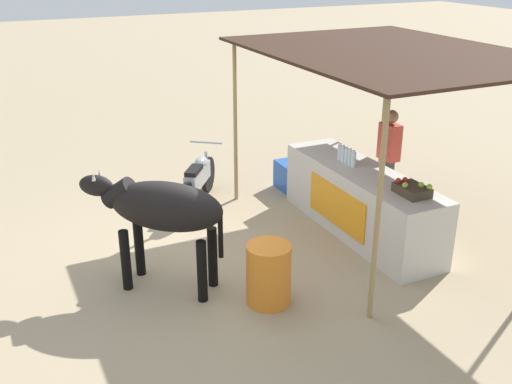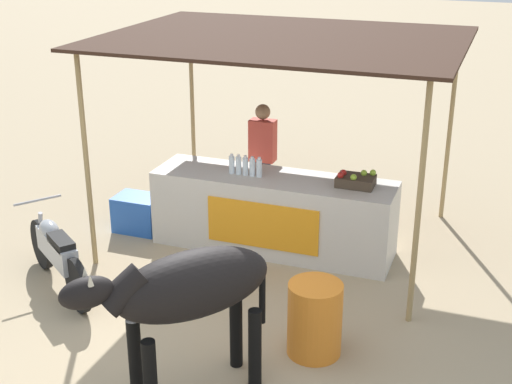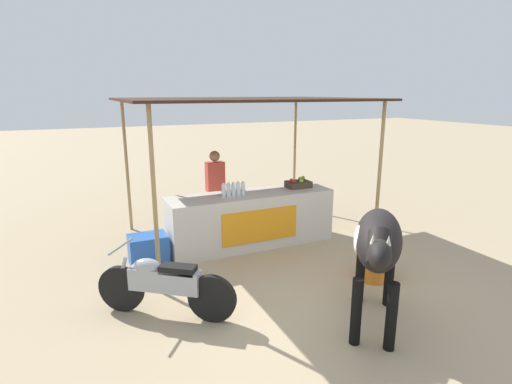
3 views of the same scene
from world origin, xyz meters
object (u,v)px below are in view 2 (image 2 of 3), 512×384
object	(u,v)px
fruit_crate	(356,180)
cow	(186,291)
stall_counter	(273,213)
cooler_box	(138,213)
water_barrel	(315,319)
motorcycle_parked	(57,252)
vendor_behind_counter	(263,163)

from	to	relation	value
fruit_crate	cow	world-z (taller)	cow
stall_counter	cow	size ratio (longest dim) A/B	1.86
stall_counter	cow	bearing A→B (deg)	-85.24
stall_counter	fruit_crate	distance (m)	1.15
cooler_box	water_barrel	xyz separation A→B (m)	(2.97, -1.93, 0.13)
cow	motorcycle_parked	size ratio (longest dim) A/B	1.08
vendor_behind_counter	cow	size ratio (longest dim) A/B	1.02
water_barrel	cow	world-z (taller)	cow
fruit_crate	cooler_box	size ratio (longest dim) A/B	0.73
fruit_crate	cow	bearing A→B (deg)	-103.80
fruit_crate	water_barrel	bearing A→B (deg)	-87.04
cow	water_barrel	bearing A→B (deg)	48.84
water_barrel	vendor_behind_counter	bearing A→B (deg)	118.68
stall_counter	fruit_crate	xyz separation A→B (m)	(1.00, 0.05, 0.55)
fruit_crate	motorcycle_parked	bearing A→B (deg)	-148.32
cooler_box	cow	distance (m)	3.69
stall_counter	motorcycle_parked	size ratio (longest dim) A/B	2.01
fruit_crate	cooler_box	world-z (taller)	fruit_crate
fruit_crate	vendor_behind_counter	distance (m)	1.59
cooler_box	motorcycle_parked	xyz separation A→B (m)	(-0.09, -1.68, 0.19)
cow	motorcycle_parked	distance (m)	2.60
vendor_behind_counter	motorcycle_parked	size ratio (longest dim) A/B	1.10
cooler_box	motorcycle_parked	world-z (taller)	motorcycle_parked
stall_counter	cow	distance (m)	3.08
vendor_behind_counter	cow	distance (m)	3.83
cooler_box	vendor_behind_counter	bearing A→B (deg)	30.36
vendor_behind_counter	water_barrel	bearing A→B (deg)	-61.32
vendor_behind_counter	cooler_box	world-z (taller)	vendor_behind_counter
stall_counter	cow	xyz separation A→B (m)	(0.25, -3.02, 0.55)
water_barrel	fruit_crate	bearing A→B (deg)	92.96
cooler_box	cow	world-z (taller)	cow
cooler_box	cow	size ratio (longest dim) A/B	0.37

